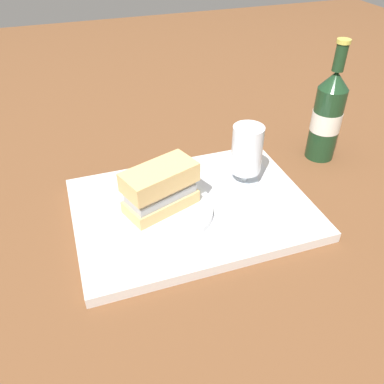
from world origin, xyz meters
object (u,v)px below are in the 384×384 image
plate (162,210)px  sandwich (162,187)px  beer_bottle (327,115)px  beer_glass (247,152)px

plate → sandwich: bearing=20.0°
beer_bottle → beer_glass: bearing=-163.6°
sandwich → beer_bottle: (0.40, 0.10, 0.03)m
beer_glass → plate: bearing=-167.9°
beer_glass → sandwich: bearing=-168.0°
sandwich → beer_bottle: 0.42m
plate → sandwich: 0.05m
beer_bottle → plate: bearing=-165.5°
plate → sandwich: sandwich is taller
sandwich → beer_bottle: beer_bottle is taller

